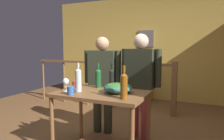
% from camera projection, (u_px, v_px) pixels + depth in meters
% --- Properties ---
extents(ground_plane, '(7.16, 7.16, 0.00)m').
position_uv_depth(ground_plane, '(106.00, 135.00, 3.27)').
color(ground_plane, brown).
extents(back_wall, '(5.51, 0.10, 2.64)m').
position_uv_depth(back_wall, '(151.00, 48.00, 5.50)').
color(back_wall, gold).
rests_on(back_wall, ground_plane).
extents(framed_picture, '(0.40, 0.03, 0.43)m').
position_uv_depth(framed_picture, '(146.00, 39.00, 5.46)').
color(framed_picture, slate).
extents(stair_railing, '(3.39, 0.10, 1.08)m').
position_uv_depth(stair_railing, '(121.00, 78.00, 4.59)').
color(stair_railing, brown).
rests_on(stair_railing, ground_plane).
extents(tv_console, '(0.90, 0.40, 0.48)m').
position_uv_depth(tv_console, '(131.00, 90.00, 5.46)').
color(tv_console, '#38281E').
rests_on(tv_console, ground_plane).
extents(flat_screen_tv, '(0.50, 0.12, 0.38)m').
position_uv_depth(flat_screen_tv, '(131.00, 72.00, 5.38)').
color(flat_screen_tv, black).
rests_on(flat_screen_tv, tv_console).
extents(serving_table, '(1.11, 0.73, 0.81)m').
position_uv_depth(serving_table, '(101.00, 100.00, 2.64)').
color(serving_table, brown).
rests_on(serving_table, ground_plane).
extents(salad_bowl, '(0.35, 0.35, 0.20)m').
position_uv_depth(salad_bowl, '(118.00, 87.00, 2.58)').
color(salad_bowl, '#337060').
rests_on(salad_bowl, serving_table).
extents(wine_glass, '(0.08, 0.08, 0.17)m').
position_uv_depth(wine_glass, '(66.00, 82.00, 2.67)').
color(wine_glass, silver).
rests_on(wine_glass, serving_table).
extents(wine_bottle_green, '(0.08, 0.08, 0.34)m').
position_uv_depth(wine_bottle_green, '(98.00, 78.00, 2.90)').
color(wine_bottle_green, '#1E5628').
rests_on(wine_bottle_green, serving_table).
extents(wine_bottle_clear, '(0.08, 0.08, 0.36)m').
position_uv_depth(wine_bottle_clear, '(78.00, 79.00, 2.65)').
color(wine_bottle_clear, silver).
rests_on(wine_bottle_clear, serving_table).
extents(wine_bottle_amber, '(0.08, 0.08, 0.36)m').
position_uv_depth(wine_bottle_amber, '(124.00, 85.00, 2.26)').
color(wine_bottle_amber, brown).
rests_on(wine_bottle_amber, serving_table).
extents(wine_bottle_dark, '(0.06, 0.06, 0.34)m').
position_uv_depth(wine_bottle_dark, '(112.00, 78.00, 2.86)').
color(wine_bottle_dark, black).
rests_on(wine_bottle_dark, serving_table).
extents(mug_blue, '(0.12, 0.08, 0.10)m').
position_uv_depth(mug_blue, '(71.00, 90.00, 2.48)').
color(mug_blue, '#3866B2').
rests_on(mug_blue, serving_table).
extents(mug_red, '(0.11, 0.07, 0.09)m').
position_uv_depth(mug_red, '(75.00, 84.00, 2.91)').
color(mug_red, '#B7332D').
rests_on(mug_red, serving_table).
extents(person_standing_left, '(0.60, 0.27, 1.52)m').
position_uv_depth(person_standing_left, '(102.00, 77.00, 3.31)').
color(person_standing_left, '#2D3323').
rests_on(person_standing_left, ground_plane).
extents(person_standing_right, '(0.61, 0.27, 1.55)m').
position_uv_depth(person_standing_right, '(140.00, 78.00, 3.05)').
color(person_standing_right, '#9E3842').
rests_on(person_standing_right, ground_plane).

